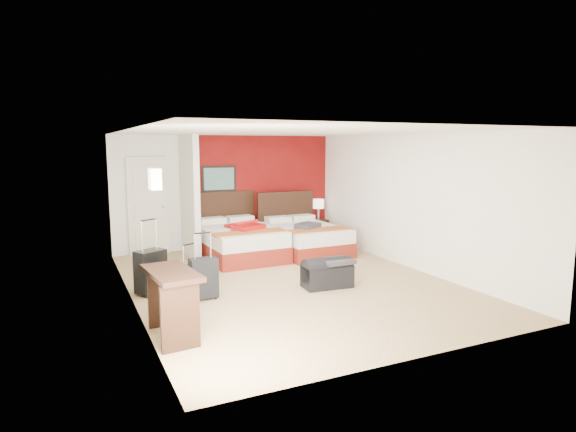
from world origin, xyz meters
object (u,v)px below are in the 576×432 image
table_lamp (318,209)px  suitcase_navy (190,283)px  suitcase_black (151,273)px  duffel_bag (327,275)px  bed_left (239,243)px  bed_right (305,239)px  suitcase_charcoal (204,280)px  desk (172,304)px  nightstand (318,230)px  red_suitcase_open (245,226)px

table_lamp → suitcase_navy: table_lamp is taller
suitcase_black → duffel_bag: size_ratio=0.84×
bed_left → suitcase_black: (-2.05, -1.78, 0.02)m
bed_right → suitcase_charcoal: size_ratio=3.26×
suitcase_black → desk: desk is taller
nightstand → suitcase_black: 5.08m
bed_left → suitcase_navy: size_ratio=4.38×
suitcase_black → suitcase_charcoal: suitcase_black is taller
bed_right → duffel_bag: bearing=-110.5°
bed_right → red_suitcase_open: 1.40m
bed_left → desk: (-2.10, -3.64, 0.10)m
nightstand → desk: desk is taller
table_lamp → duffel_bag: (-1.71, -3.44, -0.57)m
suitcase_navy → nightstand: bearing=16.0°
bed_left → suitcase_navy: bed_left is taller
bed_right → desk: size_ratio=1.95×
bed_left → table_lamp: (2.30, 0.84, 0.46)m
table_lamp → suitcase_navy: (-3.86, -3.06, -0.53)m
suitcase_black → suitcase_navy: 0.67m
duffel_bag → desk: bearing=-154.3°
suitcase_black → red_suitcase_open: bearing=9.8°
nightstand → suitcase_black: bearing=-155.1°
nightstand → suitcase_navy: size_ratio=1.12×
nightstand → suitcase_charcoal: bearing=-145.1°
bed_right → suitcase_navy: (-3.00, -2.06, -0.05)m
bed_right → desk: bearing=-137.0°
suitcase_black → suitcase_navy: (0.50, -0.45, -0.10)m
desk → duffel_bag: bearing=15.2°
red_suitcase_open → suitcase_black: bearing=-164.6°
red_suitcase_open → suitcase_charcoal: size_ratio=1.41×
bed_left → suitcase_charcoal: 2.73m
nightstand → duffel_bag: (-1.71, -3.44, -0.06)m
bed_right → suitcase_black: (-3.50, -1.61, 0.04)m
red_suitcase_open → suitcase_charcoal: 2.73m
red_suitcase_open → bed_left: bearing=112.4°
desk → bed_left: bearing=54.1°
nightstand → suitcase_black: size_ratio=0.79×
table_lamp → suitcase_black: size_ratio=0.74×
bed_right → table_lamp: 1.41m
suitcase_navy → bed_left: bearing=32.6°
table_lamp → suitcase_navy: size_ratio=1.05×
table_lamp → desk: table_lamp is taller
bed_left → suitcase_charcoal: bearing=-122.4°
bed_left → suitcase_charcoal: size_ratio=3.47×
suitcase_charcoal → desk: bearing=-121.3°
bed_left → duffel_bag: bearing=-79.2°
bed_left → nightstand: size_ratio=3.93×
duffel_bag → nightstand: bearing=68.3°
bed_right → suitcase_charcoal: suitcase_charcoal is taller
duffel_bag → suitcase_charcoal: bearing=177.7°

